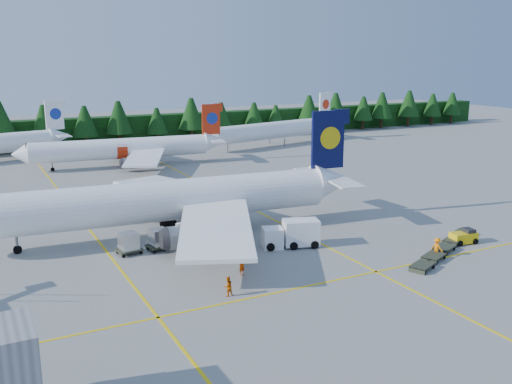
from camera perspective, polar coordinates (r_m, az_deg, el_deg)
name	(u,v)px	position (r m, az deg, el deg)	size (l,w,h in m)	color
ground	(284,262)	(53.40, 2.77, -6.97)	(320.00, 320.00, 0.00)	gray
taxi_stripe_a	(87,226)	(66.91, -16.56, -3.31)	(0.25, 120.00, 0.01)	yellow
taxi_stripe_b	(246,206)	(72.96, -0.98, -1.39)	(0.25, 120.00, 0.01)	yellow
taxi_stripe_cross	(319,284)	(48.65, 6.34, -9.10)	(80.00, 0.25, 0.01)	yellow
treeline_hedge	(95,131)	(128.77, -15.82, 5.86)	(220.00, 4.00, 6.00)	black
airliner_navy	(152,203)	(60.18, -10.38, -1.06)	(43.41, 35.60, 12.62)	white
airliner_red	(118,149)	(101.56, -13.67, 4.19)	(35.57, 29.15, 10.35)	white
airliner_far_right	(267,131)	(122.29, 1.14, 6.15)	(36.10, 11.51, 10.67)	white
service_truck	(291,234)	(57.12, 3.51, -4.19)	(5.97, 3.63, 2.71)	silver
baggage_tug	(464,237)	(62.02, 20.09, -4.21)	(2.80, 1.77, 1.40)	yellow
dolly_train	(444,247)	(58.80, 18.30, -5.26)	(13.60, 7.87, 0.14)	#313627
uld_pair	(144,240)	(56.64, -11.14, -4.74)	(5.50, 2.18, 1.77)	#313627
crew_a	(242,266)	(49.92, -1.42, -7.37)	(0.63, 0.41, 1.72)	#EE4305
crew_b	(228,286)	(45.81, -2.83, -9.40)	(0.79, 0.61, 1.62)	#D65704
crew_c	(437,247)	(56.89, 17.65, -5.31)	(0.78, 0.53, 1.88)	orange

